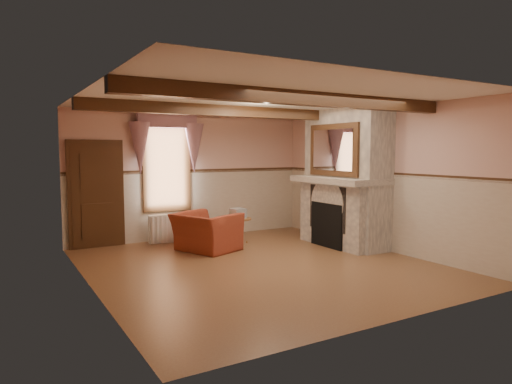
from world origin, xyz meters
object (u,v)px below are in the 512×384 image
mantel_clock (315,171)px  oil_lamp (332,170)px  radiator (165,229)px  bowl (337,174)px  side_table (240,231)px  armchair (206,232)px

mantel_clock → oil_lamp: bearing=-90.0°
radiator → oil_lamp: bearing=-24.1°
radiator → oil_lamp: 3.74m
bowl → mantel_clock: mantel_clock is taller
side_table → oil_lamp: oil_lamp is taller
armchair → bowl: 2.91m
bowl → mantel_clock: bearing=90.0°
side_table → mantel_clock: mantel_clock is taller
radiator → oil_lamp: size_ratio=2.50×
armchair → oil_lamp: bearing=-127.4°
bowl → oil_lamp: bearing=90.0°
side_table → mantel_clock: (1.68, -0.38, 1.25)m
side_table → oil_lamp: (1.68, -0.94, 1.29)m
radiator → bowl: size_ratio=1.83×
radiator → bowl: 3.79m
side_table → radiator: bearing=145.0°
armchair → oil_lamp: (2.56, -0.69, 1.19)m
side_table → mantel_clock: 2.12m
bowl → armchair: bearing=161.9°
oil_lamp → radiator: bearing=148.1°
side_table → bowl: bearing=-33.0°
side_table → bowl: size_ratio=1.44×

